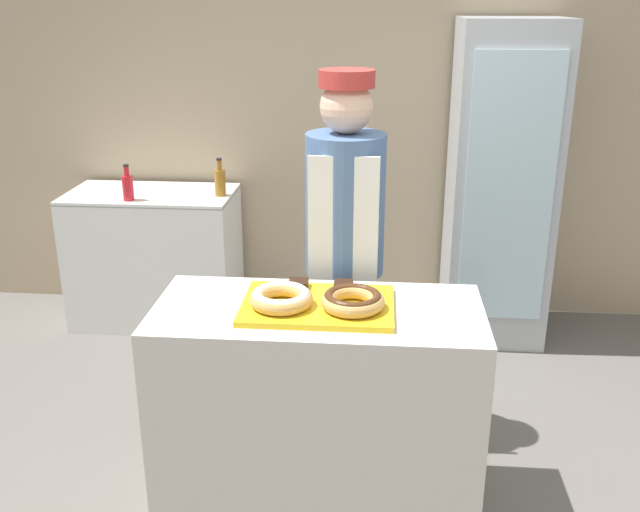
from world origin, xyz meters
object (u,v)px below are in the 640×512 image
Objects in this scene: brownie_back_right at (344,286)px; bottle_red at (128,187)px; brownie_back_left at (298,284)px; serving_tray at (318,305)px; donut_chocolate_glaze at (353,300)px; donut_light_glaze at (281,297)px; chest_freezer at (155,256)px; baker_person at (345,253)px; beverage_fridge at (500,185)px; bottle_amber at (220,181)px.

brownie_back_right is 0.34× the size of bottle_red.
serving_tray is at bearing -57.24° from brownie_back_left.
serving_tray is at bearing 163.20° from donut_chocolate_glaze.
brownie_back_right is at bearing 38.87° from donut_light_glaze.
chest_freezer is (-1.23, 1.77, -0.48)m from serving_tray.
donut_light_glaze is 0.19m from brownie_back_left.
bottle_red reaches higher than serving_tray.
donut_light_glaze is 0.14× the size of baker_person.
baker_person is (0.21, 0.59, -0.03)m from donut_light_glaze.
beverage_fridge is at bearing 53.92° from baker_person.
beverage_fridge reaches higher than donut_chocolate_glaze.
donut_chocolate_glaze is 1.99m from bottle_amber.
baker_person is at bearing 95.97° from donut_chocolate_glaze.
brownie_back_right is (0.18, 0.00, 0.00)m from brownie_back_left.
baker_person is 7.92× the size of bottle_red.
beverage_fridge is 8.73× the size of bottle_red.
donut_chocolate_glaze is 0.60m from baker_person.
beverage_fridge is 2.25m from chest_freezer.
bottle_red reaches higher than brownie_back_left.
brownie_back_left is 2.05m from chest_freezer.
baker_person is 7.42× the size of bottle_amber.
donut_chocolate_glaze is at bearing -53.00° from chest_freezer.
bottle_amber is (-0.90, 1.77, 0.00)m from donut_chocolate_glaze.
bottle_amber is at bearing -179.03° from beverage_fridge.
donut_light_glaze is 0.13× the size of beverage_fridge.
brownie_back_left is 0.18m from brownie_back_right.
bottle_red is at bearing 131.56° from donut_chocolate_glaze.
donut_chocolate_glaze is at bearing -38.87° from brownie_back_left.
bottle_red is 0.56m from bottle_amber.
serving_tray is 0.30× the size of beverage_fridge.
baker_person is at bearing 70.34° from donut_light_glaze.
serving_tray is 2.04m from bottle_red.
beverage_fridge is (1.05, 1.62, 0.02)m from brownie_back_left.
bottle_amber is (-1.72, -0.03, -0.00)m from beverage_fridge.
brownie_back_left is 0.44m from baker_person.
donut_light_glaze is at bearing -141.13° from brownie_back_right.
serving_tray reaches higher than chest_freezer.
baker_person is at bearing -126.08° from beverage_fridge.
donut_chocolate_glaze is at bearing -63.12° from bottle_amber.
beverage_fridge reaches higher than brownie_back_right.
brownie_back_right is 2.00m from bottle_red.
serving_tray is at bearing -55.24° from chest_freezer.
beverage_fridge is 1.84× the size of chest_freezer.
beverage_fridge is 8.17× the size of bottle_amber.
donut_chocolate_glaze is 1.09× the size of bottle_red.
chest_freezer is 4.45× the size of bottle_amber.
bottle_amber is at bearing 109.44° from donut_light_glaze.
serving_tray is 2.41× the size of donut_light_glaze.
brownie_back_left is at bearing 141.13° from donut_chocolate_glaze.
baker_person is (-0.02, 0.41, -0.01)m from brownie_back_right.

